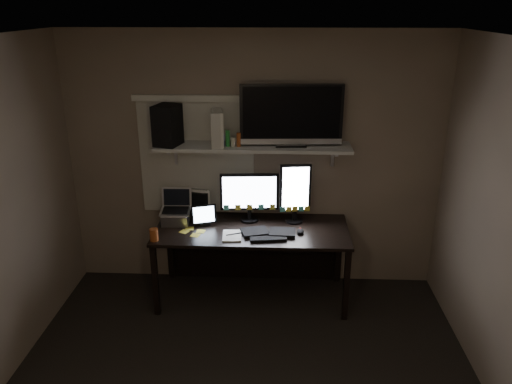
# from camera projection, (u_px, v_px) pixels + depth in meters

# --- Properties ---
(ceiling) EXTENTS (3.60, 3.60, 0.00)m
(ceiling) POSITION_uv_depth(u_px,v_px,m) (237.00, 43.00, 2.69)
(ceiling) COLOR silver
(ceiling) RESTS_ON back_wall
(back_wall) EXTENTS (3.60, 0.00, 3.60)m
(back_wall) POSITION_uv_depth(u_px,v_px,m) (254.00, 163.00, 4.82)
(back_wall) COLOR #69594B
(back_wall) RESTS_ON floor
(window_blinds) EXTENTS (1.10, 0.02, 1.10)m
(window_blinds) POSITION_uv_depth(u_px,v_px,m) (197.00, 158.00, 4.81)
(window_blinds) COLOR beige
(window_blinds) RESTS_ON back_wall
(desk) EXTENTS (1.80, 0.75, 0.73)m
(desk) POSITION_uv_depth(u_px,v_px,m) (253.00, 240.00, 4.83)
(desk) COLOR black
(desk) RESTS_ON floor
(wall_shelf) EXTENTS (1.80, 0.35, 0.03)m
(wall_shelf) POSITION_uv_depth(u_px,v_px,m) (253.00, 147.00, 4.58)
(wall_shelf) COLOR #B3B3AE
(wall_shelf) RESTS_ON back_wall
(monitor_landscape) EXTENTS (0.56, 0.10, 0.49)m
(monitor_landscape) POSITION_uv_depth(u_px,v_px,m) (249.00, 197.00, 4.74)
(monitor_landscape) COLOR black
(monitor_landscape) RESTS_ON desk
(monitor_portrait) EXTENTS (0.30, 0.09, 0.59)m
(monitor_portrait) POSITION_uv_depth(u_px,v_px,m) (295.00, 193.00, 4.70)
(monitor_portrait) COLOR black
(monitor_portrait) RESTS_ON desk
(keyboard) EXTENTS (0.52, 0.26, 0.03)m
(keyboard) POSITION_uv_depth(u_px,v_px,m) (269.00, 232.00, 4.54)
(keyboard) COLOR black
(keyboard) RESTS_ON desk
(mouse) EXTENTS (0.07, 0.10, 0.04)m
(mouse) POSITION_uv_depth(u_px,v_px,m) (300.00, 231.00, 4.56)
(mouse) COLOR black
(mouse) RESTS_ON desk
(notepad) EXTENTS (0.18, 0.24, 0.01)m
(notepad) POSITION_uv_depth(u_px,v_px,m) (232.00, 236.00, 4.49)
(notepad) COLOR white
(notepad) RESTS_ON desk
(tablet) EXTENTS (0.25, 0.17, 0.20)m
(tablet) POSITION_uv_depth(u_px,v_px,m) (204.00, 215.00, 4.69)
(tablet) COLOR black
(tablet) RESTS_ON desk
(file_sorter) EXTENTS (0.22, 0.14, 0.26)m
(file_sorter) POSITION_uv_depth(u_px,v_px,m) (199.00, 203.00, 4.91)
(file_sorter) COLOR black
(file_sorter) RESTS_ON desk
(laptop) EXTENTS (0.29, 0.24, 0.32)m
(laptop) POSITION_uv_depth(u_px,v_px,m) (175.00, 208.00, 4.71)
(laptop) COLOR silver
(laptop) RESTS_ON desk
(cup) EXTENTS (0.09, 0.09, 0.11)m
(cup) POSITION_uv_depth(u_px,v_px,m) (154.00, 235.00, 4.40)
(cup) COLOR #97431B
(cup) RESTS_ON desk
(sticky_notes) EXTENTS (0.40, 0.34, 0.00)m
(sticky_notes) POSITION_uv_depth(u_px,v_px,m) (187.00, 230.00, 4.61)
(sticky_notes) COLOR gold
(sticky_notes) RESTS_ON desk
(tv) EXTENTS (0.93, 0.22, 0.56)m
(tv) POSITION_uv_depth(u_px,v_px,m) (291.00, 115.00, 4.47)
(tv) COLOR black
(tv) RESTS_ON wall_shelf
(game_console) EXTENTS (0.14, 0.28, 0.32)m
(game_console) POSITION_uv_depth(u_px,v_px,m) (218.00, 128.00, 4.51)
(game_console) COLOR beige
(game_console) RESTS_ON wall_shelf
(speaker) EXTENTS (0.26, 0.29, 0.37)m
(speaker) POSITION_uv_depth(u_px,v_px,m) (167.00, 125.00, 4.52)
(speaker) COLOR black
(speaker) RESTS_ON wall_shelf
(bottles) EXTENTS (0.24, 0.12, 0.15)m
(bottles) POSITION_uv_depth(u_px,v_px,m) (228.00, 138.00, 4.52)
(bottles) COLOR #A50F0C
(bottles) RESTS_ON wall_shelf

